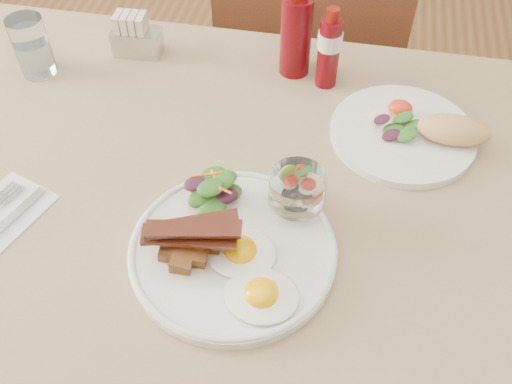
# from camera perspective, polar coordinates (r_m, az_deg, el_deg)

# --- Properties ---
(table) EXTENTS (1.33, 0.88, 0.75)m
(table) POSITION_cam_1_polar(r_m,az_deg,el_deg) (0.90, 0.49, -5.14)
(table) COLOR brown
(table) RESTS_ON ground
(chair_far) EXTENTS (0.42, 0.42, 0.93)m
(chair_far) POSITION_cam_1_polar(r_m,az_deg,el_deg) (1.47, 5.43, 12.51)
(chair_far) COLOR brown
(chair_far) RESTS_ON ground
(main_plate) EXTENTS (0.28, 0.28, 0.02)m
(main_plate) POSITION_cam_1_polar(r_m,az_deg,el_deg) (0.77, -2.33, -5.92)
(main_plate) COLOR white
(main_plate) RESTS_ON table
(fried_eggs) EXTENTS (0.16, 0.17, 0.03)m
(fried_eggs) POSITION_cam_1_polar(r_m,az_deg,el_deg) (0.73, -0.53, -8.02)
(fried_eggs) COLOR white
(fried_eggs) RESTS_ON main_plate
(bacon_potato_pile) EXTENTS (0.13, 0.08, 0.06)m
(bacon_potato_pile) POSITION_cam_1_polar(r_m,az_deg,el_deg) (0.74, -6.63, -4.92)
(bacon_potato_pile) COLOR brown
(bacon_potato_pile) RESTS_ON main_plate
(side_salad) EXTENTS (0.08, 0.08, 0.05)m
(side_salad) POSITION_cam_1_polar(r_m,az_deg,el_deg) (0.80, -4.27, 0.09)
(side_salad) COLOR #244C14
(side_salad) RESTS_ON main_plate
(fruit_cup) EXTENTS (0.08, 0.08, 0.08)m
(fruit_cup) POSITION_cam_1_polar(r_m,az_deg,el_deg) (0.77, 4.14, 0.33)
(fruit_cup) COLOR white
(fruit_cup) RESTS_ON main_plate
(second_plate) EXTENTS (0.25, 0.23, 0.06)m
(second_plate) POSITION_cam_1_polar(r_m,az_deg,el_deg) (0.95, 15.61, 5.84)
(second_plate) COLOR white
(second_plate) RESTS_ON table
(ketchup_bottle) EXTENTS (0.07, 0.07, 0.16)m
(ketchup_bottle) POSITION_cam_1_polar(r_m,az_deg,el_deg) (1.02, 4.02, 15.45)
(ketchup_bottle) COLOR #4F040A
(ketchup_bottle) RESTS_ON table
(hot_sauce_bottle) EXTENTS (0.05, 0.05, 0.15)m
(hot_sauce_bottle) POSITION_cam_1_polar(r_m,az_deg,el_deg) (1.00, 7.31, 13.99)
(hot_sauce_bottle) COLOR #4F040A
(hot_sauce_bottle) RESTS_ON table
(sugar_caddy) EXTENTS (0.09, 0.05, 0.08)m
(sugar_caddy) POSITION_cam_1_polar(r_m,az_deg,el_deg) (1.11, -11.95, 14.90)
(sugar_caddy) COLOR silver
(sugar_caddy) RESTS_ON table
(water_glass) EXTENTS (0.06, 0.06, 0.11)m
(water_glass) POSITION_cam_1_polar(r_m,az_deg,el_deg) (1.11, -21.41, 13.13)
(water_glass) COLOR white
(water_glass) RESTS_ON table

